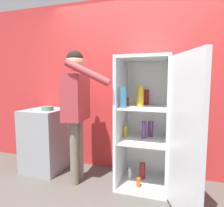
# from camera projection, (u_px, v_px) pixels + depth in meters

# --- Properties ---
(wall_back) EXTENTS (7.00, 0.06, 2.55)m
(wall_back) POSITION_uv_depth(u_px,v_px,m) (135.00, 87.00, 2.92)
(wall_back) COLOR #B72D2D
(wall_back) RESTS_ON ground_plane
(refrigerator) EXTENTS (0.94, 1.24, 1.65)m
(refrigerator) POSITION_uv_depth(u_px,v_px,m) (151.00, 124.00, 2.45)
(refrigerator) COLOR silver
(refrigerator) RESTS_ON ground_plane
(person) EXTENTS (0.68, 0.56, 1.74)m
(person) POSITION_uv_depth(u_px,v_px,m) (76.00, 99.00, 2.60)
(person) COLOR #726656
(person) RESTS_ON ground_plane
(counter) EXTENTS (0.55, 0.63, 0.93)m
(counter) POSITION_uv_depth(u_px,v_px,m) (46.00, 139.00, 3.06)
(counter) COLOR gray
(counter) RESTS_ON ground_plane
(bowl) EXTENTS (0.17, 0.17, 0.06)m
(bowl) POSITION_uv_depth(u_px,v_px,m) (48.00, 108.00, 2.90)
(bowl) COLOR #517F5B
(bowl) RESTS_ON counter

